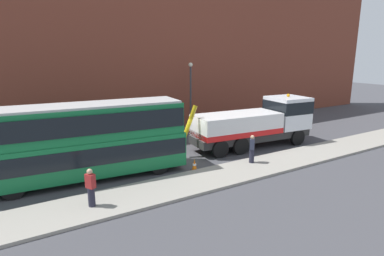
{
  "coord_description": "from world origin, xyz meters",
  "views": [
    {
      "loc": [
        -9.84,
        -17.47,
        6.65
      ],
      "look_at": [
        0.39,
        -0.59,
        2.0
      ],
      "focal_mm": 30.04,
      "sensor_mm": 36.0,
      "label": 1
    }
  ],
  "objects_px": {
    "pedestrian_onlooker": "(91,188)",
    "street_lamp": "(191,91)",
    "pedestrian_bystander": "(252,149)",
    "traffic_cone_near_bus": "(194,165)",
    "recovery_tow_truck": "(258,122)",
    "double_decker_bus": "(81,139)"
  },
  "relations": [
    {
      "from": "recovery_tow_truck",
      "to": "traffic_cone_near_bus",
      "type": "bearing_deg",
      "value": -157.93
    },
    {
      "from": "pedestrian_bystander",
      "to": "street_lamp",
      "type": "height_order",
      "value": "street_lamp"
    },
    {
      "from": "double_decker_bus",
      "to": "pedestrian_onlooker",
      "type": "bearing_deg",
      "value": -92.87
    },
    {
      "from": "recovery_tow_truck",
      "to": "double_decker_bus",
      "type": "relative_size",
      "value": 0.91
    },
    {
      "from": "traffic_cone_near_bus",
      "to": "street_lamp",
      "type": "relative_size",
      "value": 0.12
    },
    {
      "from": "street_lamp",
      "to": "traffic_cone_near_bus",
      "type": "bearing_deg",
      "value": -119.75
    },
    {
      "from": "pedestrian_bystander",
      "to": "traffic_cone_near_bus",
      "type": "bearing_deg",
      "value": 31.81
    },
    {
      "from": "recovery_tow_truck",
      "to": "pedestrian_bystander",
      "type": "xyz_separation_m",
      "value": [
        -3.07,
        -2.92,
        -0.77
      ]
    },
    {
      "from": "traffic_cone_near_bus",
      "to": "street_lamp",
      "type": "height_order",
      "value": "street_lamp"
    },
    {
      "from": "pedestrian_onlooker",
      "to": "pedestrian_bystander",
      "type": "relative_size",
      "value": 1.0
    },
    {
      "from": "pedestrian_onlooker",
      "to": "traffic_cone_near_bus",
      "type": "height_order",
      "value": "pedestrian_onlooker"
    },
    {
      "from": "pedestrian_onlooker",
      "to": "traffic_cone_near_bus",
      "type": "relative_size",
      "value": 2.38
    },
    {
      "from": "pedestrian_bystander",
      "to": "traffic_cone_near_bus",
      "type": "relative_size",
      "value": 2.38
    },
    {
      "from": "double_decker_bus",
      "to": "traffic_cone_near_bus",
      "type": "height_order",
      "value": "double_decker_bus"
    },
    {
      "from": "double_decker_bus",
      "to": "pedestrian_bystander",
      "type": "distance_m",
      "value": 9.76
    },
    {
      "from": "street_lamp",
      "to": "recovery_tow_truck",
      "type": "bearing_deg",
      "value": -77.0
    },
    {
      "from": "recovery_tow_truck",
      "to": "pedestrian_bystander",
      "type": "distance_m",
      "value": 4.31
    },
    {
      "from": "double_decker_bus",
      "to": "street_lamp",
      "type": "distance_m",
      "value": 12.72
    },
    {
      "from": "pedestrian_onlooker",
      "to": "street_lamp",
      "type": "distance_m",
      "value": 15.52
    },
    {
      "from": "recovery_tow_truck",
      "to": "street_lamp",
      "type": "distance_m",
      "value": 7.15
    },
    {
      "from": "street_lamp",
      "to": "pedestrian_onlooker",
      "type": "bearing_deg",
      "value": -137.24
    },
    {
      "from": "pedestrian_onlooker",
      "to": "traffic_cone_near_bus",
      "type": "xyz_separation_m",
      "value": [
        6.24,
        1.63,
        -0.64
      ]
    }
  ]
}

